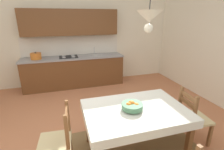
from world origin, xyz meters
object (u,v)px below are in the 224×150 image
at_px(dining_table, 135,116).
at_px(pendant_lamp, 149,17).
at_px(dining_chair_window_side, 193,118).
at_px(dining_chair_tv_side, 58,141).
at_px(kitchen_cabinetry, 73,58).
at_px(fruit_bowl, 132,106).

xyz_separation_m(dining_table, pendant_lamp, (0.11, -0.01, 1.36)).
xyz_separation_m(dining_chair_window_side, pendant_lamp, (-0.88, 0.05, 1.55)).
bearing_deg(dining_chair_tv_side, pendant_lamp, -1.76).
height_order(kitchen_cabinetry, pendant_lamp, pendant_lamp).
relative_size(dining_chair_window_side, pendant_lamp, 1.16).
relative_size(dining_table, pendant_lamp, 1.83).
bearing_deg(dining_chair_window_side, kitchen_cabinetry, 117.51).
height_order(dining_chair_window_side, pendant_lamp, pendant_lamp).
distance_m(kitchen_cabinetry, dining_chair_tv_side, 3.07).
height_order(dining_chair_tv_side, fruit_bowl, dining_chair_tv_side).
bearing_deg(dining_table, dining_chair_tv_side, 178.71).
relative_size(dining_chair_window_side, fruit_bowl, 3.10).
bearing_deg(kitchen_cabinetry, fruit_bowl, -79.69).
height_order(kitchen_cabinetry, fruit_bowl, kitchen_cabinetry).
bearing_deg(dining_table, fruit_bowl, -169.03).
bearing_deg(dining_table, dining_chair_window_side, -3.68).
relative_size(fruit_bowl, pendant_lamp, 0.37).
xyz_separation_m(dining_table, dining_chair_window_side, (1.00, -0.06, -0.19)).
bearing_deg(fruit_bowl, dining_chair_window_side, -2.84).
bearing_deg(kitchen_cabinetry, pendant_lamp, -76.60).
bearing_deg(dining_chair_window_side, dining_chair_tv_side, 177.57).
distance_m(dining_chair_window_side, dining_chair_tv_side, 2.09).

